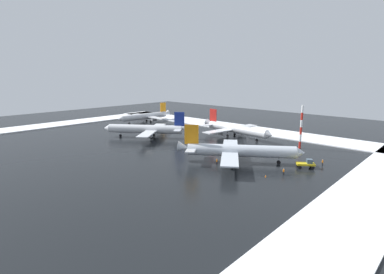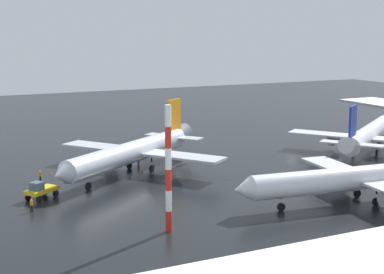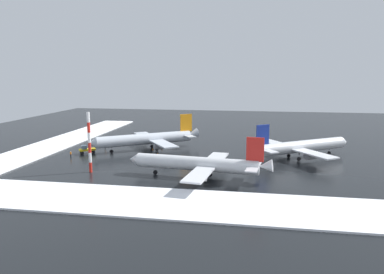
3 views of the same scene
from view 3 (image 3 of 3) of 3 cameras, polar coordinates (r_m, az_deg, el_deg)
The scene contains 14 objects.
ground_plane at distance 115.70m, azimuth 10.30°, elevation -2.11°, with size 240.00×240.00×0.00m, color black.
snow_bank_far at distance 67.47m, azimuth 10.53°, elevation -10.67°, with size 152.00×16.00×0.37m, color white.
snow_bank_left at distance 133.01m, azimuth -19.93°, elevation -0.91°, with size 14.00×116.00×0.37m, color white.
airplane_parked_portside at distance 115.58m, azimuth -6.78°, elevation -0.28°, with size 30.54×26.30×10.49m.
airplane_foreground_jet at distance 107.53m, azimuth 16.13°, elevation -1.41°, with size 29.78×25.64×10.23m.
airplane_far_rear at distance 84.30m, azimuth 1.14°, elevation -4.12°, with size 33.61×27.98×9.98m.
pushback_tug at distance 114.36m, azimuth -15.78°, elevation -1.81°, with size 5.03×4.45×2.50m.
ground_crew_mid_apron at distance 121.92m, azimuth -13.10°, elevation -1.14°, with size 0.36×0.36×1.71m.
ground_crew_near_tug at distance 110.81m, azimuth -18.00°, elevation -2.45°, with size 0.36×0.36×1.71m.
ground_crew_beside_wing at distance 120.41m, azimuth -4.64°, elevation -1.05°, with size 0.36×0.36×1.71m.
antenna_mast at distance 91.66m, azimuth -15.37°, elevation -0.83°, with size 0.70×0.70×14.46m.
traffic_cone_near_nose at distance 109.43m, azimuth -5.24°, elevation -2.53°, with size 0.36×0.36×0.55m, color orange.
traffic_cone_mid_line at distance 124.95m, azimuth -11.28°, elevation -1.13°, with size 0.36×0.36×0.55m, color orange.
traffic_cone_wingtip_side at distance 115.88m, azimuth -5.98°, elevation -1.85°, with size 0.36×0.36×0.55m, color orange.
Camera 3 is at (-1.31, -113.26, 23.62)m, focal length 35.00 mm.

